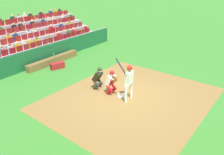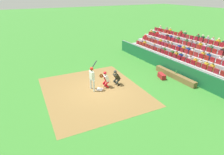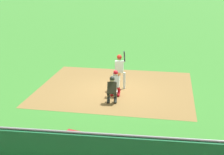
{
  "view_description": "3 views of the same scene",
  "coord_description": "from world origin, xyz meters",
  "views": [
    {
      "loc": [
        8.45,
        5.33,
        5.49
      ],
      "look_at": [
        -0.04,
        -0.65,
        0.82
      ],
      "focal_mm": 36.2,
      "sensor_mm": 36.0,
      "label": 1
    },
    {
      "loc": [
        -11.3,
        5.12,
        6.61
      ],
      "look_at": [
        -0.39,
        -0.83,
        0.95
      ],
      "focal_mm": 30.3,
      "sensor_mm": 36.0,
      "label": 2
    },
    {
      "loc": [
        1.91,
        -15.5,
        5.83
      ],
      "look_at": [
        -0.08,
        -0.35,
        0.85
      ],
      "focal_mm": 52.46,
      "sensor_mm": 36.0,
      "label": 3
    }
  ],
  "objects": [
    {
      "name": "bleacher_stand",
      "position": [
        -0.0,
        -11.19,
        0.77
      ],
      "size": [
        17.68,
        3.77,
        2.63
      ],
      "color": "#95989A",
      "rests_on": "ground_plane"
    },
    {
      "name": "ground_plane",
      "position": [
        0.0,
        0.0,
        0.0
      ],
      "size": [
        160.0,
        160.0,
        0.0
      ],
      "primitive_type": "plane",
      "color": "#357A2C"
    },
    {
      "name": "batter_at_plate",
      "position": [
        0.2,
        0.48,
        1.13
      ],
      "size": [
        0.67,
        0.7,
        2.13
      ],
      "color": "silver",
      "rests_on": "ground_plane"
    },
    {
      "name": "dugout_bench",
      "position": [
        -1.16,
        -6.36,
        0.22
      ],
      "size": [
        4.21,
        0.4,
        0.44
      ],
      "primitive_type": "cube",
      "color": "brown",
      "rests_on": "ground_plane"
    },
    {
      "name": "home_plate_umpire",
      "position": [
        0.07,
        -1.45,
        0.68
      ],
      "size": [
        0.48,
        0.52,
        1.26
      ],
      "color": "#252A24",
      "rests_on": "ground_plane"
    },
    {
      "name": "catcher_crouching",
      "position": [
        0.13,
        -0.56,
        0.72
      ],
      "size": [
        0.49,
        0.72,
        1.3
      ],
      "color": "#B31019",
      "rests_on": "ground_plane"
    },
    {
      "name": "home_plate_marker",
      "position": [
        0.0,
        0.0,
        0.02
      ],
      "size": [
        0.62,
        0.62,
        0.02
      ],
      "primitive_type": "cube",
      "rotation": [
        0.0,
        0.0,
        0.79
      ],
      "color": "white",
      "rests_on": "infield_dirt_patch"
    },
    {
      "name": "water_bottle_on_bench",
      "position": [
        -1.25,
        -6.38,
        0.58
      ],
      "size": [
        0.07,
        0.07,
        0.27
      ],
      "primitive_type": "cylinder",
      "color": "green",
      "rests_on": "dugout_bench"
    },
    {
      "name": "equipment_duffel_bag",
      "position": [
        -0.66,
        -5.41,
        0.2
      ],
      "size": [
        0.97,
        0.61,
        0.4
      ],
      "primitive_type": "cube",
      "rotation": [
        0.0,
        0.0,
        -0.29
      ],
      "color": "maroon",
      "rests_on": "ground_plane"
    },
    {
      "name": "infield_dirt_patch",
      "position": [
        0.0,
        0.5,
        0.0
      ],
      "size": [
        8.23,
        7.18,
        0.01
      ],
      "primitive_type": "cube",
      "rotation": [
        0.0,
        0.0,
        -0.05
      ],
      "color": "olive",
      "rests_on": "ground_plane"
    },
    {
      "name": "dugout_wall",
      "position": [
        0.0,
        -6.91,
        0.61
      ],
      "size": [
        16.0,
        0.24,
        1.27
      ],
      "color": "#185932",
      "rests_on": "ground_plane"
    }
  ]
}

